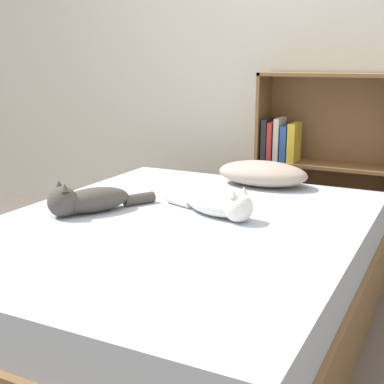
{
  "coord_description": "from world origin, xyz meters",
  "views": [
    {
      "loc": [
        1.04,
        -1.93,
        1.16
      ],
      "look_at": [
        0.0,
        0.15,
        0.58
      ],
      "focal_mm": 50.0,
      "sensor_mm": 36.0,
      "label": 1
    }
  ],
  "objects_px": {
    "cat_dark": "(87,200)",
    "bed": "(177,275)",
    "cat_light": "(219,204)",
    "pillow": "(262,173)",
    "bookshelf": "(323,160)"
  },
  "relations": [
    {
      "from": "cat_light",
      "to": "bookshelf",
      "type": "distance_m",
      "value": 1.14
    },
    {
      "from": "cat_dark",
      "to": "bed",
      "type": "bearing_deg",
      "value": 127.49
    },
    {
      "from": "pillow",
      "to": "cat_light",
      "type": "height_order",
      "value": "cat_light"
    },
    {
      "from": "bed",
      "to": "cat_dark",
      "type": "bearing_deg",
      "value": -172.68
    },
    {
      "from": "pillow",
      "to": "bookshelf",
      "type": "height_order",
      "value": "bookshelf"
    },
    {
      "from": "pillow",
      "to": "cat_dark",
      "type": "bearing_deg",
      "value": -121.57
    },
    {
      "from": "pillow",
      "to": "cat_light",
      "type": "bearing_deg",
      "value": -87.76
    },
    {
      "from": "bed",
      "to": "pillow",
      "type": "xyz_separation_m",
      "value": [
        0.1,
        0.81,
        0.31
      ]
    },
    {
      "from": "bed",
      "to": "bookshelf",
      "type": "relative_size",
      "value": 1.83
    },
    {
      "from": "pillow",
      "to": "bookshelf",
      "type": "xyz_separation_m",
      "value": [
        0.22,
        0.48,
        0.01
      ]
    },
    {
      "from": "cat_light",
      "to": "pillow",
      "type": "bearing_deg",
      "value": 111.1
    },
    {
      "from": "bed",
      "to": "pillow",
      "type": "bearing_deg",
      "value": 82.89
    },
    {
      "from": "bed",
      "to": "cat_light",
      "type": "xyz_separation_m",
      "value": [
        0.13,
        0.16,
        0.3
      ]
    },
    {
      "from": "bed",
      "to": "bookshelf",
      "type": "xyz_separation_m",
      "value": [
        0.32,
        1.28,
        0.32
      ]
    },
    {
      "from": "cat_dark",
      "to": "bookshelf",
      "type": "relative_size",
      "value": 0.44
    }
  ]
}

